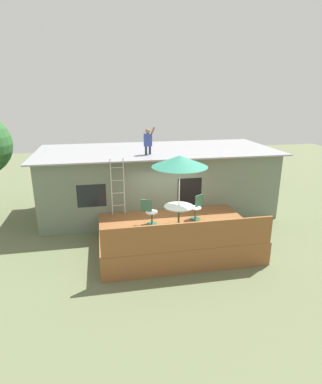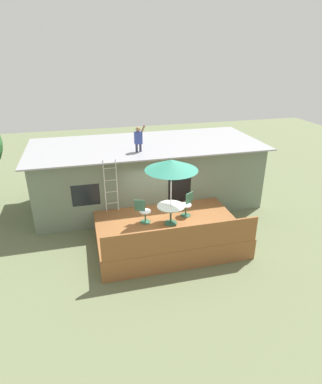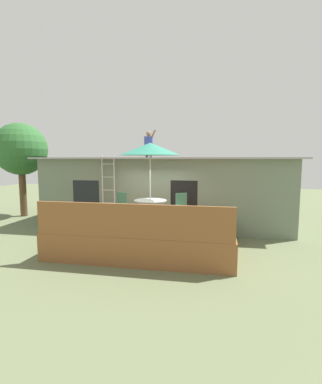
% 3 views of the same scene
% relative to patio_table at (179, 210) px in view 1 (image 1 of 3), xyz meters
% --- Properties ---
extents(ground_plane, '(40.00, 40.00, 0.00)m').
position_rel_patio_table_xyz_m(ground_plane, '(-0.10, 0.13, -1.39)').
color(ground_plane, '#66704C').
extents(house, '(10.50, 4.50, 2.90)m').
position_rel_patio_table_xyz_m(house, '(-0.10, 3.73, 0.07)').
color(house, slate).
rests_on(house, ground).
extents(deck, '(5.37, 3.95, 0.80)m').
position_rel_patio_table_xyz_m(deck, '(-0.10, 0.13, -0.99)').
color(deck, brown).
rests_on(deck, ground).
extents(deck_railing, '(5.27, 0.08, 0.90)m').
position_rel_patio_table_xyz_m(deck_railing, '(-0.10, -1.79, -0.14)').
color(deck_railing, brown).
rests_on(deck_railing, deck).
extents(patio_table, '(1.04, 1.04, 0.74)m').
position_rel_patio_table_xyz_m(patio_table, '(0.00, 0.00, 0.00)').
color(patio_table, '#33664C').
rests_on(patio_table, deck).
extents(patio_umbrella, '(1.90, 1.90, 2.54)m').
position_rel_patio_table_xyz_m(patio_umbrella, '(0.00, 0.00, 1.76)').
color(patio_umbrella, silver).
rests_on(patio_umbrella, deck).
extents(step_ladder, '(0.52, 0.04, 2.20)m').
position_rel_patio_table_xyz_m(step_ladder, '(-2.01, 1.58, 0.51)').
color(step_ladder, silver).
rests_on(step_ladder, deck).
extents(person_figure, '(0.47, 0.20, 1.11)m').
position_rel_patio_table_xyz_m(person_figure, '(-0.66, 2.64, 2.12)').
color(person_figure, '#33384C').
rests_on(person_figure, house).
extents(patio_chair_left, '(0.60, 0.44, 0.92)m').
position_rel_patio_table_xyz_m(patio_chair_left, '(-0.97, 0.36, -0.13)').
color(patio_chair_left, '#33664C').
rests_on(patio_chair_left, deck).
extents(patio_chair_right, '(0.57, 0.45, 0.92)m').
position_rel_patio_table_xyz_m(patio_chair_right, '(0.81, 0.50, -0.13)').
color(patio_chair_right, '#33664C').
rests_on(patio_chair_right, deck).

